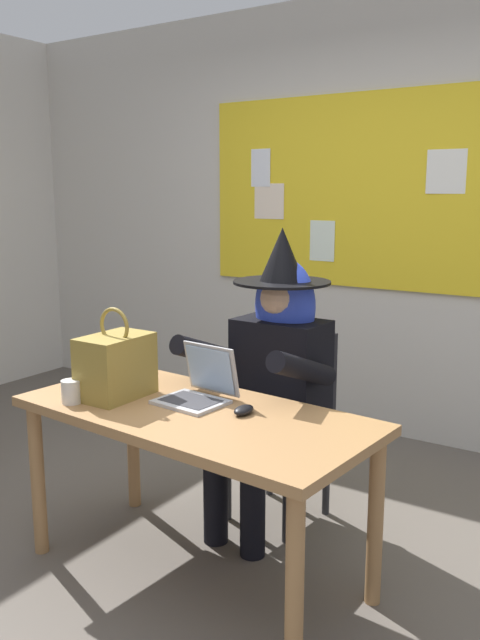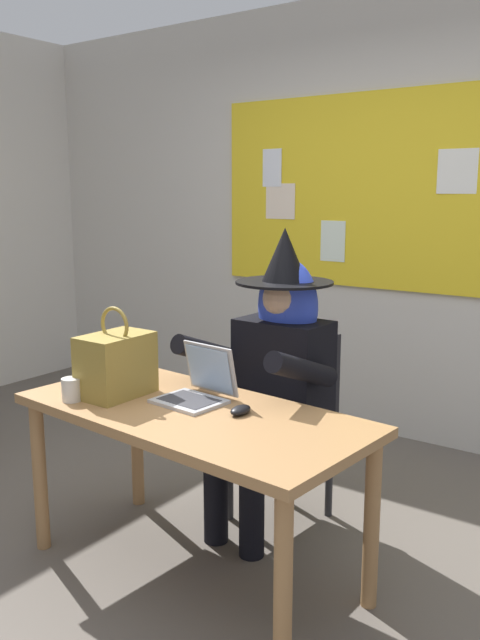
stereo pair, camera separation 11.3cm
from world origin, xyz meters
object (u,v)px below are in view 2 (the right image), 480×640
Objects in this scene: coffee_mug at (71,390)px; laptop at (197,388)px; chair_at_desk at (291,413)px; handbag at (116,364)px; desk_main at (192,431)px; computer_mouse at (240,410)px; person_costumed at (276,362)px.

laptop is at bearing 36.36° from coffee_mug.
chair_at_desk is 0.91m from handbag.
handbag is (-0.37, -0.04, 0.23)m from desk_main.
chair_at_desk reaches higher than coffee_mug.
computer_mouse is 1.09× the size of coffee_mug.
handbag is (-0.40, -0.62, 0.06)m from person_costumed.
person_costumed is at bearing 0.77° from chair_at_desk.
laptop is 0.25m from computer_mouse.
handbag is at bearing -30.73° from person_costumed.
chair_at_desk is at bearing 61.10° from handbag.
handbag is at bearing 60.43° from coffee_mug.
chair_at_desk reaches higher than desk_main.
person_costumed is at bearing 85.75° from laptop.
chair_at_desk is at bearing 87.17° from desk_main.
chair_at_desk is 0.65× the size of person_costumed.
person_costumed is 13.40× the size of computer_mouse.
laptop reaches higher than computer_mouse.
person_costumed is (-0.01, -0.12, 0.28)m from chair_at_desk.
computer_mouse is at bearing 21.96° from coffee_mug.
laptop is (-0.09, -0.60, 0.26)m from chair_at_desk.
coffee_mug is at bearing -119.57° from handbag.
coffee_mug is (-0.49, -0.78, -0.02)m from person_costumed.
computer_mouse is at bearing 18.01° from desk_main.
chair_at_desk is 9.48× the size of coffee_mug.
computer_mouse is (0.24, -0.04, -0.03)m from laptop.
coffee_mug is (-0.09, -0.16, -0.09)m from handbag.
person_costumed reaches higher than coffee_mug.
laptop is 0.76× the size of handbag.
person_costumed is at bearing 108.68° from computer_mouse.
coffee_mug is (-0.47, -0.20, 0.14)m from desk_main.
desk_main is 0.44m from handbag.
desk_main is at bearing -57.89° from laptop.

